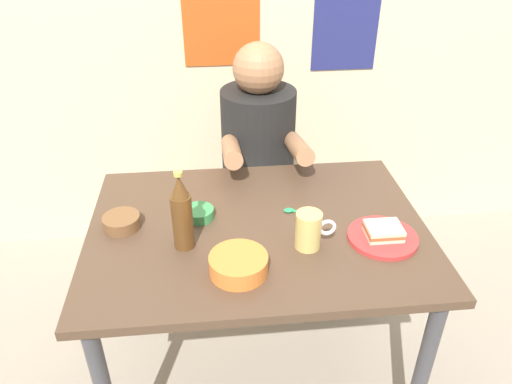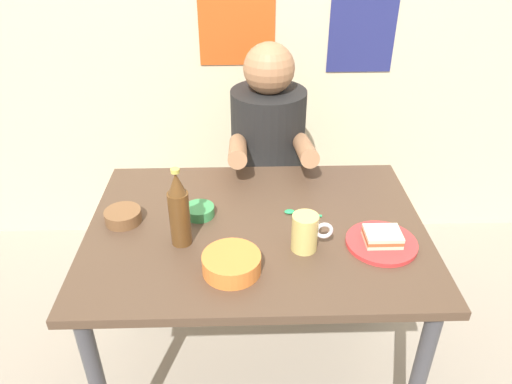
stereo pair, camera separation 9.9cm
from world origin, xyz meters
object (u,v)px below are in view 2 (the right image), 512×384
object	(u,v)px
plate_orange	(381,243)
stool	(267,215)
dip_bowl_green	(199,211)
beer_mug	(306,232)
person_seated	(268,137)
sandwich	(383,236)
beer_bottle	(179,211)
dining_table	(256,248)

from	to	relation	value
plate_orange	stool	bearing A→B (deg)	113.07
plate_orange	dip_bowl_green	bearing A→B (deg)	162.90
beer_mug	person_seated	bearing A→B (deg)	95.82
plate_orange	dip_bowl_green	size ratio (longest dim) A/B	2.20
person_seated	plate_orange	size ratio (longest dim) A/B	3.27
sandwich	plate_orange	bearing A→B (deg)	-26.57
stool	dip_bowl_green	distance (m)	0.74
beer_mug	beer_bottle	world-z (taller)	beer_bottle
sandwich	beer_mug	size ratio (longest dim) A/B	0.87
beer_bottle	dip_bowl_green	size ratio (longest dim) A/B	2.62
stool	plate_orange	distance (m)	0.90
stool	person_seated	xyz separation A→B (m)	(-0.00, -0.01, 0.42)
dining_table	person_seated	world-z (taller)	person_seated
dining_table	beer_bottle	world-z (taller)	beer_bottle
plate_orange	beer_bottle	distance (m)	0.63
sandwich	beer_mug	world-z (taller)	beer_mug
dining_table	beer_bottle	size ratio (longest dim) A/B	4.20
beer_mug	beer_bottle	bearing A→B (deg)	173.76
beer_bottle	sandwich	bearing A→B (deg)	-2.88
person_seated	sandwich	world-z (taller)	person_seated
beer_mug	dip_bowl_green	bearing A→B (deg)	150.79
dip_bowl_green	beer_mug	bearing A→B (deg)	-29.21
sandwich	dip_bowl_green	world-z (taller)	sandwich
plate_orange	beer_mug	bearing A→B (deg)	-177.53
dining_table	beer_mug	world-z (taller)	beer_mug
person_seated	sandwich	distance (m)	0.79
person_seated	beer_mug	world-z (taller)	person_seated
person_seated	sandwich	xyz separation A→B (m)	(0.32, -0.73, 0.01)
stool	dip_bowl_green	xyz separation A→B (m)	(-0.26, -0.56, 0.41)
beer_mug	dining_table	bearing A→B (deg)	140.23
dining_table	sandwich	size ratio (longest dim) A/B	10.00
plate_orange	beer_mug	world-z (taller)	beer_mug
sandwich	dip_bowl_green	distance (m)	0.60
stool	plate_orange	bearing A→B (deg)	-66.93
sandwich	dining_table	bearing A→B (deg)	164.04
dining_table	person_seated	xyz separation A→B (m)	(0.07, 0.62, 0.12)
dip_bowl_green	dining_table	bearing A→B (deg)	-19.35
person_seated	dip_bowl_green	xyz separation A→B (m)	(-0.26, -0.55, -0.01)
stool	beer_mug	xyz separation A→B (m)	(0.08, -0.75, 0.45)
beer_mug	dip_bowl_green	xyz separation A→B (m)	(-0.33, 0.19, -0.04)
beer_mug	beer_bottle	size ratio (longest dim) A/B	0.48
stool	plate_orange	xyz separation A→B (m)	(0.32, -0.74, 0.40)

